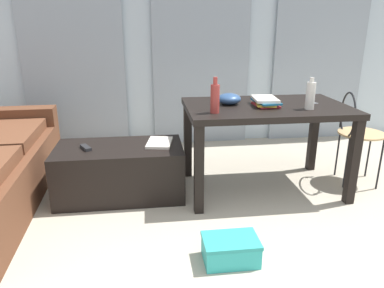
{
  "coord_description": "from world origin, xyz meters",
  "views": [
    {
      "loc": [
        -0.66,
        -1.27,
        1.41
      ],
      "look_at": [
        -0.28,
        1.67,
        0.41
      ],
      "focal_mm": 34.13,
      "sensor_mm": 36.0,
      "label": 1
    }
  ],
  "objects_px": {
    "coffee_table": "(120,171)",
    "bottle_near": "(215,98)",
    "bottle_far": "(310,95)",
    "shoebox": "(231,250)",
    "wire_chair": "(355,127)",
    "craft_table": "(266,117)",
    "magazine": "(159,143)",
    "scissors": "(311,102)",
    "tv_remote_primary": "(86,148)",
    "book_stack": "(265,102)",
    "bowl": "(229,99)"
  },
  "relations": [
    {
      "from": "wire_chair",
      "to": "coffee_table",
      "type": "bearing_deg",
      "value": -179.84
    },
    {
      "from": "coffee_table",
      "to": "magazine",
      "type": "distance_m",
      "value": 0.41
    },
    {
      "from": "craft_table",
      "to": "shoebox",
      "type": "relative_size",
      "value": 3.92
    },
    {
      "from": "bottle_far",
      "to": "shoebox",
      "type": "distance_m",
      "value": 1.38
    },
    {
      "from": "craft_table",
      "to": "wire_chair",
      "type": "xyz_separation_m",
      "value": [
        0.83,
        0.03,
        -0.13
      ]
    },
    {
      "from": "bottle_far",
      "to": "shoebox",
      "type": "bearing_deg",
      "value": -134.7
    },
    {
      "from": "book_stack",
      "to": "scissors",
      "type": "bearing_deg",
      "value": 10.26
    },
    {
      "from": "wire_chair",
      "to": "scissors",
      "type": "xyz_separation_m",
      "value": [
        -0.43,
        0.02,
        0.23
      ]
    },
    {
      "from": "craft_table",
      "to": "shoebox",
      "type": "height_order",
      "value": "craft_table"
    },
    {
      "from": "book_stack",
      "to": "wire_chair",
      "type": "bearing_deg",
      "value": 3.82
    },
    {
      "from": "wire_chair",
      "to": "shoebox",
      "type": "xyz_separation_m",
      "value": [
        -1.35,
        -1.02,
        -0.45
      ]
    },
    {
      "from": "bottle_far",
      "to": "shoebox",
      "type": "height_order",
      "value": "bottle_far"
    },
    {
      "from": "bowl",
      "to": "bottle_far",
      "type": "bearing_deg",
      "value": -23.81
    },
    {
      "from": "bottle_near",
      "to": "scissors",
      "type": "height_order",
      "value": "bottle_near"
    },
    {
      "from": "wire_chair",
      "to": "bottle_far",
      "type": "xyz_separation_m",
      "value": [
        -0.55,
        -0.22,
        0.34
      ]
    },
    {
      "from": "shoebox",
      "to": "craft_table",
      "type": "bearing_deg",
      "value": 62.66
    },
    {
      "from": "bottle_far",
      "to": "magazine",
      "type": "xyz_separation_m",
      "value": [
        -1.18,
        0.24,
        -0.42
      ]
    },
    {
      "from": "scissors",
      "to": "magazine",
      "type": "relative_size",
      "value": 0.38
    },
    {
      "from": "bottle_far",
      "to": "craft_table",
      "type": "bearing_deg",
      "value": 147.12
    },
    {
      "from": "scissors",
      "to": "tv_remote_primary",
      "type": "xyz_separation_m",
      "value": [
        -1.9,
        -0.05,
        -0.31
      ]
    },
    {
      "from": "wire_chair",
      "to": "bottle_far",
      "type": "height_order",
      "value": "bottle_far"
    },
    {
      "from": "tv_remote_primary",
      "to": "magazine",
      "type": "relative_size",
      "value": 0.5
    },
    {
      "from": "bottle_near",
      "to": "bottle_far",
      "type": "relative_size",
      "value": 1.08
    },
    {
      "from": "bowl",
      "to": "tv_remote_primary",
      "type": "bearing_deg",
      "value": -176.28
    },
    {
      "from": "book_stack",
      "to": "shoebox",
      "type": "bearing_deg",
      "value": -117.0
    },
    {
      "from": "shoebox",
      "to": "book_stack",
      "type": "bearing_deg",
      "value": 63.0
    },
    {
      "from": "coffee_table",
      "to": "bottle_near",
      "type": "height_order",
      "value": "bottle_near"
    },
    {
      "from": "coffee_table",
      "to": "craft_table",
      "type": "distance_m",
      "value": 1.31
    },
    {
      "from": "bottle_far",
      "to": "wire_chair",
      "type": "bearing_deg",
      "value": 21.53
    },
    {
      "from": "magazine",
      "to": "shoebox",
      "type": "xyz_separation_m",
      "value": [
        0.38,
        -1.05,
        -0.37
      ]
    },
    {
      "from": "bottle_far",
      "to": "magazine",
      "type": "height_order",
      "value": "bottle_far"
    },
    {
      "from": "bowl",
      "to": "magazine",
      "type": "bearing_deg",
      "value": -178.08
    },
    {
      "from": "wire_chair",
      "to": "bowl",
      "type": "xyz_separation_m",
      "value": [
        -1.14,
        0.04,
        0.27
      ]
    },
    {
      "from": "bottle_far",
      "to": "scissors",
      "type": "distance_m",
      "value": 0.29
    },
    {
      "from": "bottle_near",
      "to": "tv_remote_primary",
      "type": "bearing_deg",
      "value": 168.42
    },
    {
      "from": "craft_table",
      "to": "scissors",
      "type": "relative_size",
      "value": 12.15
    },
    {
      "from": "coffee_table",
      "to": "tv_remote_primary",
      "type": "height_order",
      "value": "tv_remote_primary"
    },
    {
      "from": "coffee_table",
      "to": "shoebox",
      "type": "distance_m",
      "value": 1.25
    },
    {
      "from": "wire_chair",
      "to": "tv_remote_primary",
      "type": "distance_m",
      "value": 2.33
    },
    {
      "from": "bottle_far",
      "to": "scissors",
      "type": "height_order",
      "value": "bottle_far"
    },
    {
      "from": "scissors",
      "to": "bowl",
      "type": "bearing_deg",
      "value": 178.21
    },
    {
      "from": "book_stack",
      "to": "tv_remote_primary",
      "type": "xyz_separation_m",
      "value": [
        -1.47,
        0.02,
        -0.34
      ]
    },
    {
      "from": "coffee_table",
      "to": "bottle_far",
      "type": "relative_size",
      "value": 4.19
    },
    {
      "from": "craft_table",
      "to": "book_stack",
      "type": "relative_size",
      "value": 4.47
    },
    {
      "from": "bowl",
      "to": "shoebox",
      "type": "height_order",
      "value": "bowl"
    },
    {
      "from": "wire_chair",
      "to": "magazine",
      "type": "xyz_separation_m",
      "value": [
        -1.73,
        0.02,
        -0.08
      ]
    },
    {
      "from": "bowl",
      "to": "magazine",
      "type": "relative_size",
      "value": 0.67
    },
    {
      "from": "bowl",
      "to": "wire_chair",
      "type": "bearing_deg",
      "value": -2.17
    },
    {
      "from": "bottle_near",
      "to": "wire_chair",
      "type": "bearing_deg",
      "value": 10.43
    },
    {
      "from": "craft_table",
      "to": "book_stack",
      "type": "xyz_separation_m",
      "value": [
        -0.02,
        -0.03,
        0.14
      ]
    }
  ]
}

